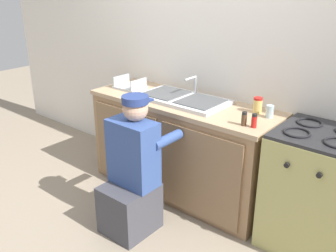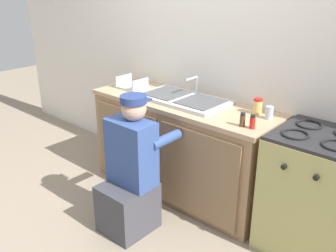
# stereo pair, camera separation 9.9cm
# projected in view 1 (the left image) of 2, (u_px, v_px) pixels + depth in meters

# --- Properties ---
(ground_plane) EXTENTS (12.00, 12.00, 0.00)m
(ground_plane) POSITION_uv_depth(u_px,v_px,m) (161.00, 202.00, 3.41)
(ground_plane) COLOR gray
(back_wall) EXTENTS (6.00, 0.10, 2.50)m
(back_wall) POSITION_uv_depth(u_px,v_px,m) (207.00, 54.00, 3.41)
(back_wall) COLOR silver
(back_wall) RESTS_ON ground_plane
(counter_cabinet) EXTENTS (1.73, 0.62, 0.85)m
(counter_cabinet) POSITION_uv_depth(u_px,v_px,m) (181.00, 149.00, 3.46)
(counter_cabinet) COLOR #997551
(counter_cabinet) RESTS_ON ground_plane
(countertop) EXTENTS (1.77, 0.62, 0.04)m
(countertop) POSITION_uv_depth(u_px,v_px,m) (182.00, 103.00, 3.30)
(countertop) COLOR tan
(countertop) RESTS_ON counter_cabinet
(sink_double_basin) EXTENTS (0.80, 0.44, 0.19)m
(sink_double_basin) POSITION_uv_depth(u_px,v_px,m) (183.00, 99.00, 3.29)
(sink_double_basin) COLOR silver
(sink_double_basin) RESTS_ON countertop
(stove_range) EXTENTS (0.61, 0.62, 0.93)m
(stove_range) POSITION_uv_depth(u_px,v_px,m) (313.00, 190.00, 2.73)
(stove_range) COLOR tan
(stove_range) RESTS_ON ground_plane
(plumber_person) EXTENTS (0.42, 0.61, 1.10)m
(plumber_person) POSITION_uv_depth(u_px,v_px,m) (132.00, 177.00, 2.91)
(plumber_person) COLOR #3F3F47
(plumber_person) RESTS_ON ground_plane
(spice_bottle_red) EXTENTS (0.04, 0.04, 0.10)m
(spice_bottle_red) POSITION_uv_depth(u_px,v_px,m) (254.00, 121.00, 2.69)
(spice_bottle_red) COLOR red
(spice_bottle_red) RESTS_ON countertop
(condiment_jar) EXTENTS (0.07, 0.07, 0.13)m
(condiment_jar) POSITION_uv_depth(u_px,v_px,m) (258.00, 105.00, 2.98)
(condiment_jar) COLOR #DBB760
(condiment_jar) RESTS_ON countertop
(spice_bottle_pepper) EXTENTS (0.04, 0.04, 0.10)m
(spice_bottle_pepper) POSITION_uv_depth(u_px,v_px,m) (244.00, 119.00, 2.73)
(spice_bottle_pepper) COLOR #513823
(spice_bottle_pepper) RESTS_ON countertop
(water_glass) EXTENTS (0.06, 0.06, 0.10)m
(water_glass) POSITION_uv_depth(u_px,v_px,m) (270.00, 112.00, 2.88)
(water_glass) COLOR #ADC6CC
(water_glass) RESTS_ON countertop
(dish_rack_tray) EXTENTS (0.28, 0.22, 0.11)m
(dish_rack_tray) POSITION_uv_depth(u_px,v_px,m) (130.00, 86.00, 3.65)
(dish_rack_tray) COLOR #B2B7BC
(dish_rack_tray) RESTS_ON countertop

